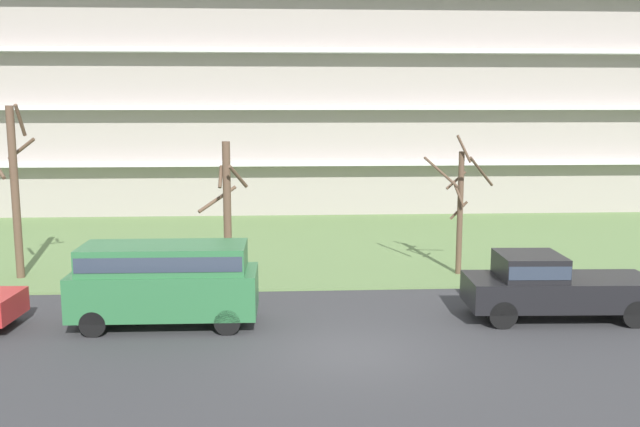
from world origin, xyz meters
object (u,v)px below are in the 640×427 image
at_px(tree_center, 460,205).
at_px(van_green_near_left, 165,278).
at_px(tree_far_left, 15,189).
at_px(pickup_black_center_right, 551,285).
at_px(tree_left, 227,207).

relative_size(tree_center, van_green_near_left, 1.00).
bearing_deg(tree_far_left, pickup_black_center_right, -18.06).
distance_m(tree_far_left, van_green_near_left, 8.55).
relative_size(tree_left, van_green_near_left, 0.95).
bearing_deg(tree_center, tree_far_left, 178.66).
relative_size(tree_left, pickup_black_center_right, 0.91).
bearing_deg(van_green_near_left, tree_center, -151.11).
bearing_deg(pickup_black_center_right, tree_far_left, -15.86).
bearing_deg(pickup_black_center_right, van_green_near_left, 2.24).
bearing_deg(tree_left, tree_center, -2.69).
xyz_separation_m(tree_center, van_green_near_left, (-9.82, -5.28, -1.27)).
xyz_separation_m(tree_far_left, pickup_black_center_right, (17.33, -5.65, -2.28)).
xyz_separation_m(tree_far_left, tree_center, (15.94, -0.37, -0.64)).
relative_size(tree_center, pickup_black_center_right, 0.95).
height_order(tree_left, tree_center, tree_center).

